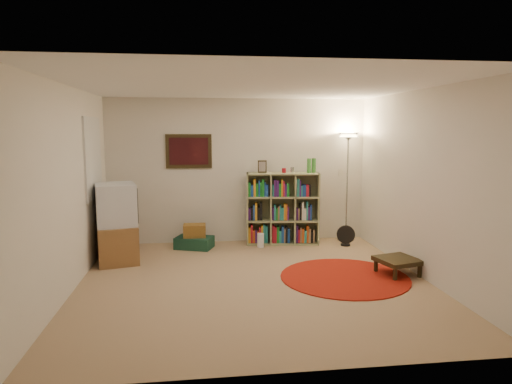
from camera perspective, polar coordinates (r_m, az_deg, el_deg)
room at (r=5.80m, az=-0.82°, el=0.81°), size 4.54×4.54×2.54m
bookshelf at (r=7.88m, az=3.21°, el=-2.20°), size 1.27×0.50×1.48m
floor_lamp at (r=8.17m, az=11.43°, el=5.02°), size 0.39×0.39×1.92m
floor_fan at (r=7.94m, az=11.16°, el=-5.37°), size 0.31×0.20×0.35m
tv_stand at (r=7.14m, az=-17.01°, el=-3.85°), size 0.73×0.92×1.17m
dvd_box at (r=7.17m, az=-16.70°, el=-8.00°), size 0.36×0.32×0.11m
suitcase at (r=7.73m, az=-7.72°, el=-6.27°), size 0.69×0.57×0.19m
wicker_basket at (r=7.69m, az=-7.69°, el=-4.80°), size 0.37×0.27×0.21m
paper_towel at (r=7.71m, az=0.58°, el=-6.07°), size 0.14×0.14×0.23m
red_rug at (r=6.32m, az=11.01°, el=-10.40°), size 1.71×1.71×0.02m
side_table at (r=6.56m, az=17.29°, el=-8.22°), size 0.62×0.62×0.23m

